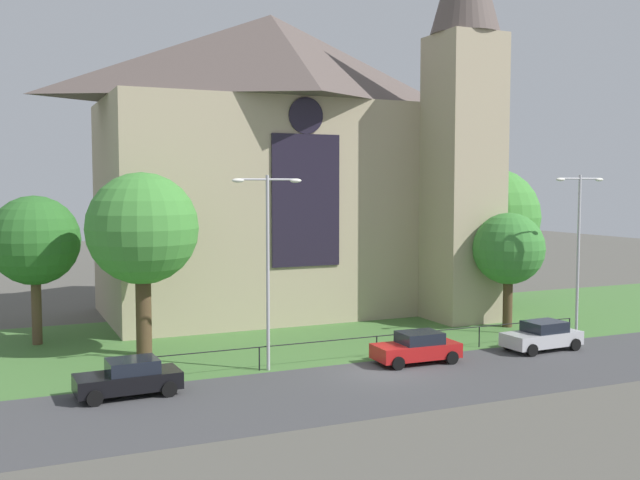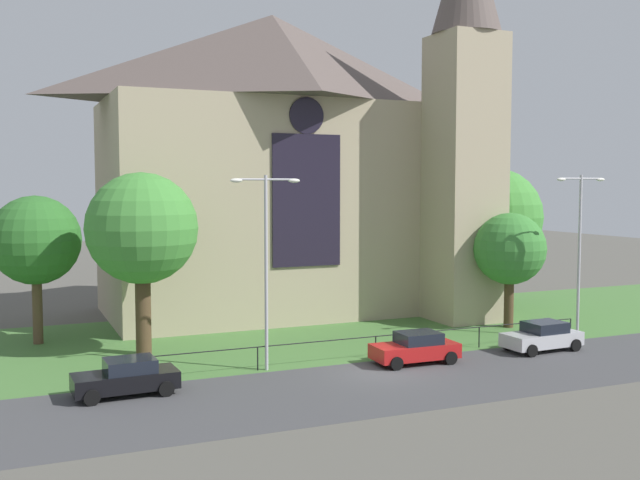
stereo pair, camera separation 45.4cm
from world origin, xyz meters
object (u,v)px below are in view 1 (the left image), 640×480
Objects in this scene: streetlamp_near at (268,249)px; parked_car_red at (417,348)px; tree_right_near at (509,249)px; tree_left_near at (142,230)px; parked_car_silver at (542,336)px; parked_car_black at (129,378)px; tree_right_far at (491,217)px; church_building at (285,161)px; streetlamp_far at (579,236)px; tree_left_far at (35,241)px.

streetlamp_near is 8.79m from parked_car_red.
tree_right_near is 1.65× the size of parked_car_red.
streetlamp_near is (4.72, -5.50, -0.69)m from tree_left_near.
tree_right_near is 1.63× the size of parked_car_silver.
parked_car_black is (-1.93, -7.16, -5.65)m from tree_left_near.
parked_car_red is at bearing 177.97° from parked_car_black.
tree_right_near is (-4.08, -7.25, -1.59)m from tree_right_far.
streetlamp_near is (-6.55, -14.67, -4.57)m from church_building.
tree_right_far reaches higher than parked_car_black.
parked_car_silver is at bearing -116.14° from tree_right_far.
tree_left_near reaches higher than parked_car_black.
parked_car_red is (-9.87, -5.68, -4.01)m from tree_right_near.
parked_car_black is at bearing 1.62° from parked_car_red.
tree_right_far is 15.69m from parked_car_silver.
tree_right_far is 1.09× the size of streetlamp_near.
tree_right_far is 1.42× the size of tree_right_near.
streetlamp_far is (12.00, -14.67, -4.51)m from church_building.
tree_right_near is 17.47m from streetlamp_near.
parked_car_silver is (24.14, -12.16, -4.89)m from tree_left_far.
streetlamp_near is at bearing -9.85° from parked_car_silver.
streetlamp_far is at bearing -102.30° from tree_right_far.
streetlamp_far reaches higher than tree_right_near.
tree_left_near is 2.19× the size of parked_car_red.
church_building reaches higher than streetlamp_far.
tree_left_far is at bearing 159.78° from streetlamp_far.
parked_car_silver is at bearing -155.72° from streetlamp_far.
tree_right_near reaches higher than parked_car_silver.
tree_left_near reaches higher than tree_left_far.
tree_right_far is at bearing -118.96° from parked_car_silver.
tree_left_far is 0.88× the size of streetlamp_far.
tree_left_near is at bearing -29.68° from parked_car_red.
tree_right_far is 1.06× the size of tree_left_near.
parked_car_red is 0.99× the size of parked_car_silver.
parked_car_red is at bearing -4.55° from parked_car_silver.
parked_car_silver is (-2.38, -5.91, -4.01)m from tree_right_near.
streetlamp_far is 6.65m from parked_car_silver.
streetlamp_far is 2.17× the size of parked_car_red.
tree_right_far reaches higher than parked_car_silver.
streetlamp_far is at bearing -178.63° from parked_car_black.
streetlamp_near reaches higher than parked_car_red.
tree_left_far is 0.87× the size of tree_left_near.
parked_car_red is at bearing -35.61° from tree_left_far.
church_building reaches higher than parked_car_red.
tree_right_far is 26.41m from tree_left_near.
church_building reaches higher than parked_car_black.
tree_left_far is 29.97m from streetlamp_far.
parked_car_red and parked_car_silver have the same top height.
tree_left_near is 2.17× the size of parked_car_silver.
parked_car_black is at bearing -76.32° from tree_left_far.
tree_right_near is 27.26m from tree_left_far.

